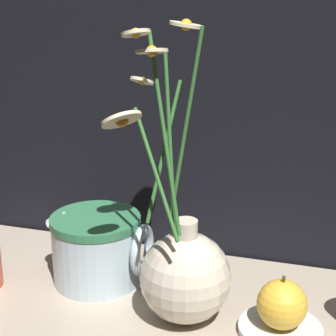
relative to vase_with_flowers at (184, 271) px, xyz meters
The scene contains 6 objects.
ground_plane 0.10m from the vase_with_flowers, 148.67° to the left, with size 6.00×6.00×0.00m, color black.
shelf 0.09m from the vase_with_flowers, 148.67° to the left, with size 0.76×0.34×0.01m.
vase_with_flowers is the anchor object (origin of this frame).
ceramic_pitcher 0.17m from the vase_with_flowers, 157.98° to the left, with size 0.16×0.14×0.12m.
saucer_plate 0.15m from the vase_with_flowers, ahead, with size 0.11×0.11×0.01m.
orange_fruit 0.13m from the vase_with_flowers, ahead, with size 0.07×0.07×0.07m.
Camera 1 is at (0.22, -0.67, 0.45)m, focal length 60.00 mm.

